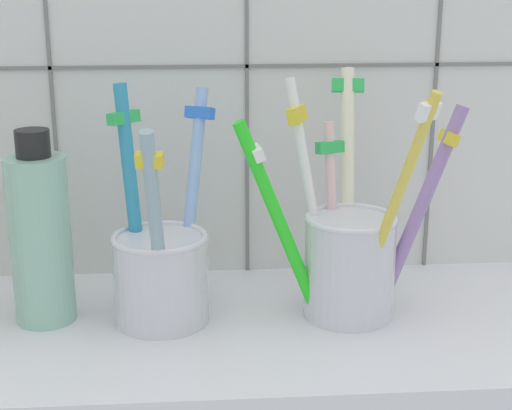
{
  "coord_description": "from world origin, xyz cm",
  "views": [
    {
      "loc": [
        -4.22,
        -54.31,
        27.66
      ],
      "look_at": [
        0.0,
        0.97,
        11.01
      ],
      "focal_mm": 55.16,
      "sensor_mm": 36.0,
      "label": 1
    }
  ],
  "objects": [
    {
      "name": "soap_bottle",
      "position": [
        -15.99,
        1.88,
        8.69
      ],
      "size": [
        4.54,
        4.54,
        14.71
      ],
      "color": "#91C7AF",
      "rests_on": "counter_slab"
    },
    {
      "name": "toothbrush_cup_left",
      "position": [
        -7.16,
        1.06,
        6.29
      ],
      "size": [
        8.04,
        11.67,
        17.8
      ],
      "color": "silver",
      "rests_on": "counter_slab"
    },
    {
      "name": "toothbrush_cup_right",
      "position": [
        7.14,
        1.13,
        7.11
      ],
      "size": [
        17.39,
        14.47,
        18.22
      ],
      "color": "silver",
      "rests_on": "counter_slab"
    },
    {
      "name": "counter_slab",
      "position": [
        0.0,
        0.0,
        1.0
      ],
      "size": [
        64.0,
        22.0,
        2.0
      ],
      "primitive_type": "cube",
      "color": "silver",
      "rests_on": "ground"
    },
    {
      "name": "tile_wall_back",
      "position": [
        -0.0,
        12.0,
        22.5
      ],
      "size": [
        64.0,
        2.2,
        45.0
      ],
      "color": "silver",
      "rests_on": "ground"
    }
  ]
}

